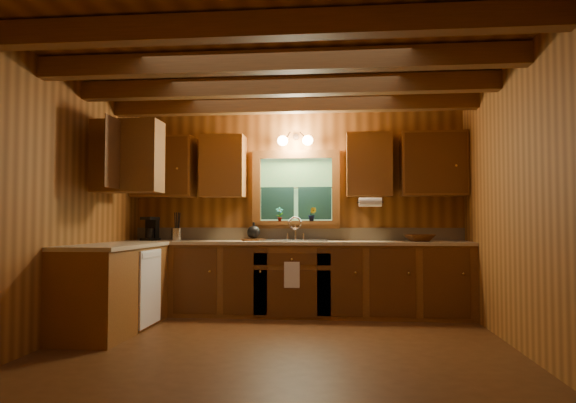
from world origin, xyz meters
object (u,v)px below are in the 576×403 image
(cutting_board, at_px, (254,240))
(wicker_basket, at_px, (420,238))
(coffee_maker, at_px, (151,229))
(sink, at_px, (294,245))

(cutting_board, relative_size, wicker_basket, 0.77)
(coffee_maker, xyz_separation_m, cutting_board, (1.32, -0.00, -0.13))
(coffee_maker, relative_size, wicker_basket, 0.85)
(coffee_maker, height_order, cutting_board, coffee_maker)
(sink, bearing_deg, cutting_board, 176.08)
(sink, height_order, wicker_basket, sink)
(sink, xyz_separation_m, coffee_maker, (-1.83, 0.04, 0.19))
(cutting_board, bearing_deg, wicker_basket, -22.79)
(sink, distance_m, coffee_maker, 1.84)
(cutting_board, bearing_deg, sink, -23.98)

